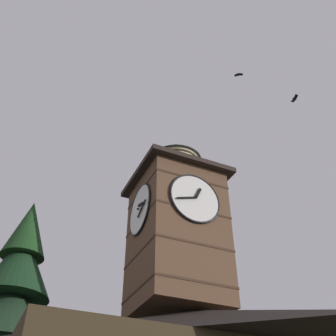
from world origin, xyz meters
TOP-DOWN VIEW (x-y plane):
  - clock_tower at (-0.77, -3.35)m, footprint 4.35×4.35m
  - moon at (-19.21, -32.28)m, footprint 2.29×2.29m
  - flying_bird_high at (-6.55, 0.18)m, footprint 0.30×0.61m
  - flying_bird_low at (-3.16, -0.15)m, footprint 0.45×0.39m

SIDE VIEW (x-z plane):
  - clock_tower at x=-0.77m, z-range 6.11..15.23m
  - moon at x=-19.21m, z-range 15.97..18.26m
  - flying_bird_high at x=-6.55m, z-range 18.35..18.49m
  - flying_bird_low at x=-3.16m, z-range 19.09..19.21m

